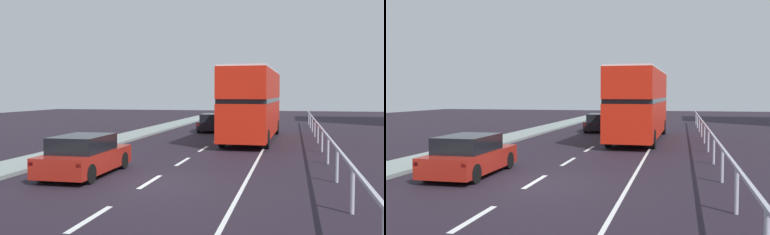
{
  "view_description": "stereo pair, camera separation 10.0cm",
  "coord_description": "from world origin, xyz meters",
  "views": [
    {
      "loc": [
        4.48,
        -13.43,
        2.86
      ],
      "look_at": [
        -0.19,
        7.11,
        1.71
      ],
      "focal_mm": 41.66,
      "sensor_mm": 36.0,
      "label": 1
    },
    {
      "loc": [
        4.58,
        -13.41,
        2.86
      ],
      "look_at": [
        -0.19,
        7.11,
        1.71
      ],
      "focal_mm": 41.66,
      "sensor_mm": 36.0,
      "label": 2
    }
  ],
  "objects": [
    {
      "name": "double_decker_bus_red",
      "position": [
        2.11,
        13.79,
        2.3
      ],
      "size": [
        2.83,
        11.45,
        4.29
      ],
      "rotation": [
        0.0,
        0.0,
        -0.03
      ],
      "color": "red",
      "rests_on": "ground"
    },
    {
      "name": "ground_plane",
      "position": [
        0.0,
        0.0,
        -0.05
      ],
      "size": [
        74.49,
        120.0,
        0.1
      ],
      "primitive_type": "cube",
      "color": "black"
    },
    {
      "name": "sedan_car_ahead",
      "position": [
        -1.4,
        19.48,
        0.64
      ],
      "size": [
        2.0,
        4.44,
        1.32
      ],
      "rotation": [
        0.0,
        0.0,
        0.04
      ],
      "color": "black",
      "rests_on": "ground"
    },
    {
      "name": "lane_paint_markings",
      "position": [
        1.76,
        8.93,
        0.0
      ],
      "size": [
        3.16,
        46.0,
        0.01
      ],
      "color": "silver",
      "rests_on": "ground"
    },
    {
      "name": "bridge_side_railing",
      "position": [
        5.87,
        9.0,
        0.93
      ],
      "size": [
        0.1,
        42.0,
        1.15
      ],
      "color": "#AFADC1",
      "rests_on": "ground"
    },
    {
      "name": "hatchback_car_near",
      "position": [
        -2.59,
        0.78,
        0.68
      ],
      "size": [
        1.87,
        4.31,
        1.41
      ],
      "rotation": [
        0.0,
        0.0,
        0.01
      ],
      "color": "maroon",
      "rests_on": "ground"
    }
  ]
}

